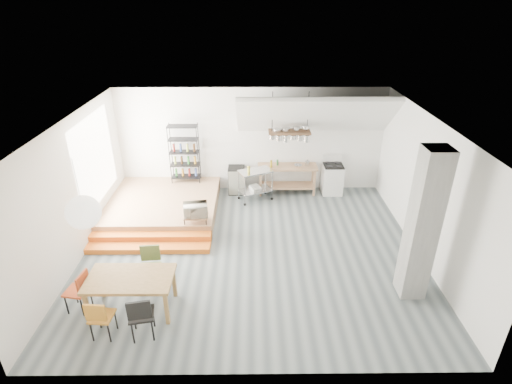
{
  "coord_description": "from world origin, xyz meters",
  "views": [
    {
      "loc": [
        0.04,
        -8.03,
        5.6
      ],
      "look_at": [
        0.12,
        0.8,
        1.2
      ],
      "focal_mm": 28.0,
      "sensor_mm": 36.0,
      "label": 1
    }
  ],
  "objects_px": {
    "stove": "(332,178)",
    "rolling_cart": "(255,181)",
    "mini_fridge": "(237,180)",
    "dining_table": "(130,281)"
  },
  "relations": [
    {
      "from": "rolling_cart",
      "to": "mini_fridge",
      "type": "relative_size",
      "value": 1.28
    },
    {
      "from": "dining_table",
      "to": "rolling_cart",
      "type": "relative_size",
      "value": 1.51
    },
    {
      "from": "stove",
      "to": "mini_fridge",
      "type": "bearing_deg",
      "value": 179.15
    },
    {
      "from": "dining_table",
      "to": "mini_fridge",
      "type": "bearing_deg",
      "value": 70.64
    },
    {
      "from": "dining_table",
      "to": "rolling_cart",
      "type": "xyz_separation_m",
      "value": [
        2.42,
        4.66,
        -0.08
      ]
    },
    {
      "from": "stove",
      "to": "rolling_cart",
      "type": "bearing_deg",
      "value": -169.15
    },
    {
      "from": "stove",
      "to": "rolling_cart",
      "type": "height_order",
      "value": "stove"
    },
    {
      "from": "dining_table",
      "to": "rolling_cart",
      "type": "distance_m",
      "value": 5.26
    },
    {
      "from": "rolling_cart",
      "to": "mini_fridge",
      "type": "bearing_deg",
      "value": 115.3
    },
    {
      "from": "mini_fridge",
      "to": "rolling_cart",
      "type": "bearing_deg",
      "value": -40.78
    }
  ]
}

